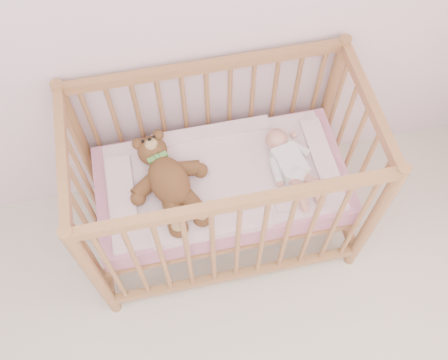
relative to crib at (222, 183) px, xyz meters
name	(u,v)px	position (x,y,z in m)	size (l,w,h in m)	color
wall_back	(92,2)	(-0.41, 0.40, 0.85)	(4.00, 0.02, 2.70)	silver
crib	(222,183)	(0.00, 0.00, 0.00)	(1.36, 0.76, 1.00)	#AE6F4A
mattress	(222,185)	(0.00, 0.00, -0.01)	(1.22, 0.62, 0.13)	pink
blanket	(222,177)	(0.00, 0.00, 0.06)	(1.10, 0.58, 0.06)	pink
baby	(290,161)	(0.33, -0.02, 0.14)	(0.23, 0.48, 0.12)	white
teddy_bear	(169,182)	(-0.25, -0.02, 0.15)	(0.40, 0.57, 0.16)	brown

